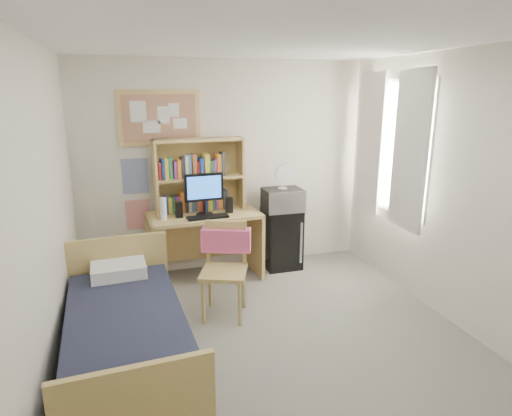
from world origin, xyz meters
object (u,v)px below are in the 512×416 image
object	(u,v)px
mini_fridge	(281,238)
bed	(127,341)
bulletin_board	(159,118)
monitor	(204,195)
microwave	(282,200)
desk_fan	(283,178)
speaker_left	(179,210)
desk	(205,246)
speaker_right	(229,205)
desk_chair	(224,272)

from	to	relation	value
mini_fridge	bed	distance (m)	2.57
bulletin_board	monitor	world-z (taller)	bulletin_board
bed	microwave	world-z (taller)	microwave
desk_fan	speaker_left	bearing A→B (deg)	-173.25
mini_fridge	microwave	xyz separation A→B (m)	(-0.00, -0.02, 0.52)
desk	speaker_right	xyz separation A→B (m)	(0.30, -0.04, 0.50)
mini_fridge	microwave	bearing A→B (deg)	-90.00
mini_fridge	speaker_right	distance (m)	0.90
speaker_right	monitor	bearing A→B (deg)	180.00
desk	bed	size ratio (longest dim) A/B	0.71
desk_chair	bed	world-z (taller)	desk_chair
bulletin_board	speaker_left	world-z (taller)	bulletin_board
mini_fridge	desk_fan	distance (m)	0.80
bulletin_board	desk_chair	world-z (taller)	bulletin_board
monitor	desk_chair	bearing A→B (deg)	-92.63
bulletin_board	speaker_right	world-z (taller)	bulletin_board
speaker_left	mini_fridge	bearing A→B (deg)	3.56
desk_chair	desk_fan	distance (m)	1.60
bulletin_board	desk_chair	distance (m)	1.99
bed	monitor	world-z (taller)	monitor
desk_chair	monitor	size ratio (longest dim) A/B	2.00
bulletin_board	desk_fan	world-z (taller)	bulletin_board
desk_fan	mini_fridge	bearing A→B (deg)	90.00
mini_fridge	microwave	distance (m)	0.52
speaker_left	speaker_right	xyz separation A→B (m)	(0.60, 0.04, -0.00)
microwave	bed	bearing A→B (deg)	-139.10
monitor	speaker_right	size ratio (longest dim) A/B	2.64
monitor	desk_fan	world-z (taller)	desk_fan
bulletin_board	microwave	xyz separation A→B (m)	(1.44, -0.26, -1.02)
speaker_left	bed	bearing A→B (deg)	-116.29
monitor	speaker_left	size ratio (longest dim) A/B	2.59
desk_fan	desk	bearing A→B (deg)	-175.83
desk	desk_chair	size ratio (longest dim) A/B	1.37
speaker_left	microwave	distance (m)	1.32
speaker_left	desk_fan	xyz separation A→B (m)	(1.31, 0.15, 0.27)
desk_chair	bulletin_board	bearing A→B (deg)	130.21
mini_fridge	monitor	bearing A→B (deg)	-171.35
bulletin_board	microwave	bearing A→B (deg)	-10.38
bed	desk_fan	xyz separation A→B (m)	(1.94, 1.66, 0.93)
desk_chair	bed	distance (m)	1.16
mini_fridge	desk	bearing A→B (deg)	-174.71
monitor	microwave	size ratio (longest dim) A/B	1.01
desk	bed	distance (m)	1.85
monitor	mini_fridge	bearing A→B (deg)	4.60
microwave	desk_fan	bearing A→B (deg)	0.00
desk_chair	speaker_left	distance (m)	1.04
bulletin_board	bed	distance (m)	2.60
desk	microwave	size ratio (longest dim) A/B	2.76
desk_fan	microwave	bearing A→B (deg)	0.00
desk_fan	monitor	bearing A→B (deg)	-172.46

